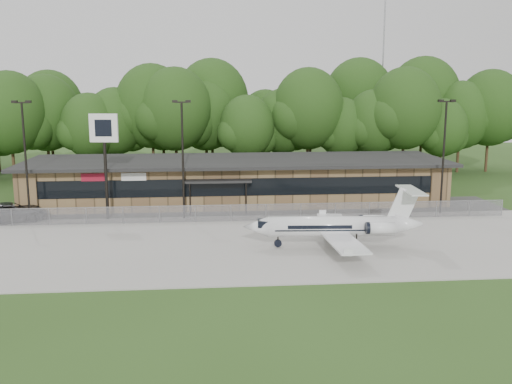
{
  "coord_description": "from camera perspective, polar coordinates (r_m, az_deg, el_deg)",
  "views": [
    {
      "loc": [
        -3.06,
        -32.13,
        11.34
      ],
      "look_at": [
        0.87,
        12.0,
        3.13
      ],
      "focal_mm": 40.0,
      "sensor_mm": 36.0,
      "label": 1
    }
  ],
  "objects": [
    {
      "name": "business_jet",
      "position": [
        40.83,
        8.18,
        -3.49
      ],
      "size": [
        12.84,
        11.43,
        4.32
      ],
      "rotation": [
        0.0,
        0.0,
        -0.06
      ],
      "color": "white",
      "rests_on": "ground"
    },
    {
      "name": "fence",
      "position": [
        48.4,
        -1.34,
        -2.11
      ],
      "size": [
        46.0,
        0.04,
        1.52
      ],
      "color": "gray",
      "rests_on": "ground"
    },
    {
      "name": "treeline",
      "position": [
        74.29,
        -2.74,
        7.53
      ],
      "size": [
        72.0,
        12.0,
        15.0
      ],
      "primitive_type": null,
      "color": "#203812",
      "rests_on": "ground"
    },
    {
      "name": "parking_lot",
      "position": [
        52.94,
        -1.66,
        -1.84
      ],
      "size": [
        50.0,
        9.0,
        0.06
      ],
      "primitive_type": "cube",
      "color": "#383835",
      "rests_on": "ground"
    },
    {
      "name": "apron",
      "position": [
        41.8,
        -0.7,
        -5.18
      ],
      "size": [
        64.0,
        18.0,
        0.08
      ],
      "primitive_type": "cube",
      "color": "#9E9B93",
      "rests_on": "ground"
    },
    {
      "name": "light_pole_right",
      "position": [
        53.26,
        18.28,
        4.2
      ],
      "size": [
        1.55,
        0.3,
        10.23
      ],
      "color": "black",
      "rests_on": "ground"
    },
    {
      "name": "suv",
      "position": [
        52.69,
        -23.36,
        -1.87
      ],
      "size": [
        6.57,
        4.51,
        1.67
      ],
      "primitive_type": "imported",
      "rotation": [
        0.0,
        0.0,
        1.89
      ],
      "color": "#303033",
      "rests_on": "ground"
    },
    {
      "name": "ground",
      "position": [
        34.21,
        0.33,
        -8.86
      ],
      "size": [
        160.0,
        160.0,
        0.0
      ],
      "primitive_type": "plane",
      "color": "#2B4819",
      "rests_on": "ground"
    },
    {
      "name": "light_pole_mid",
      "position": [
        48.96,
        -7.35,
        4.13
      ],
      "size": [
        1.55,
        0.3,
        10.23
      ],
      "color": "black",
      "rests_on": "ground"
    },
    {
      "name": "pole_sign",
      "position": [
        49.85,
        -14.94,
        5.12
      ],
      "size": [
        2.4,
        0.51,
        9.11
      ],
      "rotation": [
        0.0,
        0.0,
        -0.1
      ],
      "color": "black",
      "rests_on": "ground"
    },
    {
      "name": "light_pole_left",
      "position": [
        51.16,
        -22.09,
        3.72
      ],
      "size": [
        1.55,
        0.3,
        10.23
      ],
      "color": "black",
      "rests_on": "ground"
    },
    {
      "name": "radio_mast",
      "position": [
        83.96,
        12.51,
        11.05
      ],
      "size": [
        0.2,
        0.2,
        25.0
      ],
      "primitive_type": "cylinder",
      "color": "gray",
      "rests_on": "ground"
    },
    {
      "name": "terminal",
      "position": [
        56.9,
        -1.94,
        1.23
      ],
      "size": [
        41.0,
        11.65,
        4.3
      ],
      "color": "olive",
      "rests_on": "ground"
    }
  ]
}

